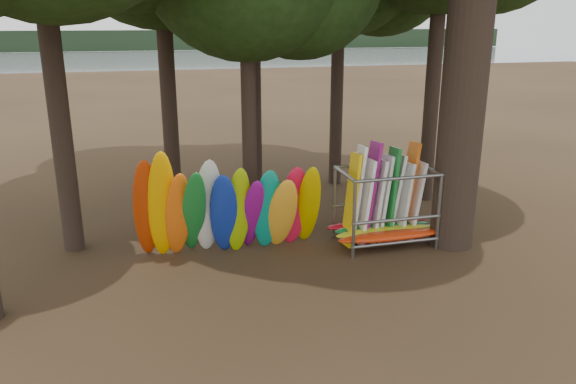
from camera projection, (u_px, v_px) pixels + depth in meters
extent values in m
plane|color=#47331E|center=(312.00, 259.00, 14.58)|extent=(120.00, 120.00, 0.00)
plane|color=gray|center=(168.00, 70.00, 69.97)|extent=(160.00, 160.00, 0.00)
cube|color=black|center=(153.00, 40.00, 115.54)|extent=(160.00, 4.00, 4.00)
cylinder|color=black|center=(49.00, 29.00, 13.59)|extent=(0.53, 0.53, 11.50)
cylinder|color=black|center=(165.00, 42.00, 17.26)|extent=(0.50, 0.50, 10.61)
cylinder|color=black|center=(338.00, 47.00, 19.98)|extent=(0.46, 0.46, 10.09)
cylinder|color=black|center=(248.00, 73.00, 15.59)|extent=(0.42, 0.42, 9.10)
cylinder|color=black|center=(437.00, 27.00, 17.87)|extent=(0.49, 0.49, 11.49)
ellipsoid|color=#BC3208|center=(146.00, 210.00, 13.98)|extent=(0.70, 1.49, 2.97)
ellipsoid|color=#FFAC00|center=(162.00, 206.00, 13.88)|extent=(0.78, 1.51, 3.18)
ellipsoid|color=orange|center=(178.00, 216.00, 14.06)|extent=(0.80, 1.51, 2.63)
ellipsoid|color=#197F2F|center=(194.00, 213.00, 14.07)|extent=(0.68, 1.97, 2.74)
ellipsoid|color=silver|center=(208.00, 207.00, 14.26)|extent=(0.77, 1.43, 2.88)
ellipsoid|color=#132FA4|center=(224.00, 214.00, 14.28)|extent=(0.90, 1.52, 2.56)
ellipsoid|color=#95C109|center=(238.00, 211.00, 14.36)|extent=(0.67, 1.11, 2.60)
ellipsoid|color=#8A0F83|center=(252.00, 215.00, 14.59)|extent=(0.64, 1.61, 2.37)
ellipsoid|color=#0B977E|center=(267.00, 210.00, 14.55)|extent=(0.81, 1.34, 2.55)
ellipsoid|color=#F9AB26|center=(282.00, 214.00, 14.64)|extent=(0.78, 1.49, 2.35)
ellipsoid|color=red|center=(294.00, 207.00, 14.91)|extent=(0.81, 1.07, 2.47)
ellipsoid|color=#D0B100|center=(308.00, 205.00, 14.91)|extent=(0.80, 1.59, 2.60)
ellipsoid|color=red|center=(392.00, 236.00, 15.02)|extent=(3.08, 0.55, 0.24)
ellipsoid|color=gold|center=(387.00, 231.00, 15.31)|extent=(2.98, 0.55, 0.24)
ellipsoid|color=#176A2F|center=(382.00, 227.00, 15.62)|extent=(2.82, 0.55, 0.24)
ellipsoid|color=#B00D1E|center=(377.00, 223.00, 15.94)|extent=(3.02, 0.55, 0.24)
cube|color=yellow|center=(351.00, 200.00, 15.17)|extent=(0.40, 0.78, 2.58)
cube|color=white|center=(356.00, 195.00, 15.33)|extent=(0.50, 0.77, 2.73)
cube|color=white|center=(365.00, 203.00, 15.22)|extent=(0.47, 0.75, 2.41)
cube|color=#90186F|center=(369.00, 193.00, 15.41)|extent=(0.61, 0.83, 2.83)
cube|color=silver|center=(377.00, 202.00, 15.38)|extent=(0.46, 0.74, 2.35)
cube|color=white|center=(382.00, 199.00, 15.49)|extent=(0.49, 0.78, 2.45)
cube|color=#19742C|center=(390.00, 196.00, 15.41)|extent=(0.36, 0.78, 2.68)
cube|color=silver|center=(394.00, 198.00, 15.63)|extent=(0.57, 0.74, 2.44)
cube|color=white|center=(403.00, 203.00, 15.52)|extent=(0.46, 0.77, 2.24)
cube|color=orange|center=(406.00, 191.00, 15.67)|extent=(0.59, 0.78, 2.77)
cube|color=white|center=(415.00, 201.00, 15.63)|extent=(0.51, 0.73, 2.24)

